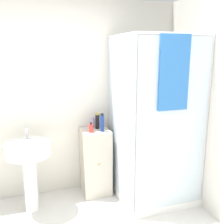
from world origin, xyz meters
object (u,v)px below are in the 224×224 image
object	(u,v)px
sink	(29,160)
shampoo_bottle_blue	(102,123)
soap_dispenser	(91,128)
shampoo_bottle_tall_black	(97,121)
lotion_bottle_white	(92,123)

from	to	relation	value
sink	shampoo_bottle_blue	world-z (taller)	shampoo_bottle_blue
soap_dispenser	shampoo_bottle_blue	xyz separation A→B (m)	(0.14, -0.00, 0.06)
sink	soap_dispenser	distance (m)	0.81
soap_dispenser	shampoo_bottle_tall_black	distance (m)	0.18
sink	shampoo_bottle_tall_black	size ratio (longest dim) A/B	4.70
shampoo_bottle_tall_black	lotion_bottle_white	xyz separation A→B (m)	(-0.05, 0.06, -0.03)
sink	shampoo_bottle_blue	size ratio (longest dim) A/B	4.24
shampoo_bottle_tall_black	shampoo_bottle_blue	size ratio (longest dim) A/B	0.90
sink	shampoo_bottle_blue	xyz separation A→B (m)	(0.90, 0.09, 0.34)
shampoo_bottle_blue	lotion_bottle_white	xyz separation A→B (m)	(-0.08, 0.20, -0.05)
shampoo_bottle_blue	lotion_bottle_white	distance (m)	0.22
sink	soap_dispenser	xyz separation A→B (m)	(0.76, 0.09, 0.28)
sink	soap_dispenser	world-z (taller)	soap_dispenser
sink	shampoo_bottle_tall_black	xyz separation A→B (m)	(0.87, 0.22, 0.33)
shampoo_bottle_blue	lotion_bottle_white	size ratio (longest dim) A/B	1.44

